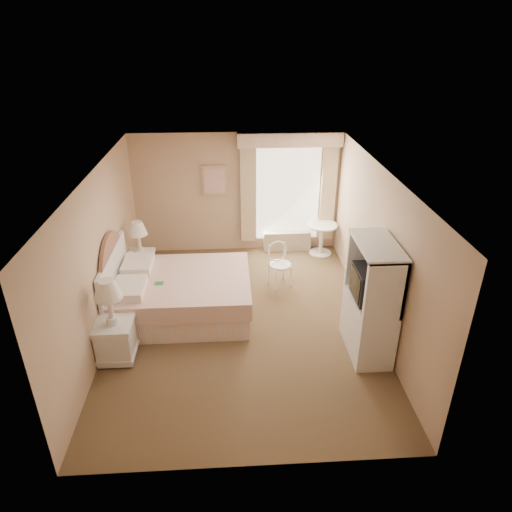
{
  "coord_description": "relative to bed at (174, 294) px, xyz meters",
  "views": [
    {
      "loc": [
        -0.16,
        -6.18,
        4.35
      ],
      "look_at": [
        0.24,
        0.3,
        1.05
      ],
      "focal_mm": 32.0,
      "sensor_mm": 36.0,
      "label": 1
    }
  ],
  "objects": [
    {
      "name": "nightstand_far",
      "position": [
        -0.73,
        1.19,
        0.06
      ],
      "size": [
        0.48,
        0.48,
        1.17
      ],
      "color": "white",
      "rests_on": "room"
    },
    {
      "name": "framed_art",
      "position": [
        0.66,
        2.39,
        1.17
      ],
      "size": [
        0.52,
        0.04,
        0.62
      ],
      "color": "tan",
      "rests_on": "room"
    },
    {
      "name": "room",
      "position": [
        1.11,
        -0.33,
        0.87
      ],
      "size": [
        4.21,
        5.51,
        2.51
      ],
      "color": "brown",
      "rests_on": "ground"
    },
    {
      "name": "bed",
      "position": [
        0.0,
        0.0,
        0.0
      ],
      "size": [
        2.27,
        1.79,
        1.58
      ],
      "color": "#DAAB8E",
      "rests_on": "room"
    },
    {
      "name": "armoire",
      "position": [
        2.92,
        -1.14,
        0.35
      ],
      "size": [
        0.53,
        1.05,
        1.75
      ],
      "color": "white",
      "rests_on": "room"
    },
    {
      "name": "nightstand_near",
      "position": [
        -0.73,
        -1.13,
        0.11
      ],
      "size": [
        0.53,
        0.53,
        1.28
      ],
      "color": "white",
      "rests_on": "room"
    },
    {
      "name": "round_table",
      "position": [
        2.86,
        2.07,
        0.07
      ],
      "size": [
        0.63,
        0.63,
        0.67
      ],
      "color": "white",
      "rests_on": "room"
    },
    {
      "name": "window",
      "position": [
        2.16,
        2.33,
        0.96
      ],
      "size": [
        2.05,
        0.22,
        2.51
      ],
      "color": "white",
      "rests_on": "room"
    },
    {
      "name": "cafe_chair",
      "position": [
        1.83,
        0.87,
        0.11
      ],
      "size": [
        0.52,
        0.52,
        0.84
      ],
      "rotation": [
        0.0,
        0.0,
        0.35
      ],
      "color": "white",
      "rests_on": "room"
    }
  ]
}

